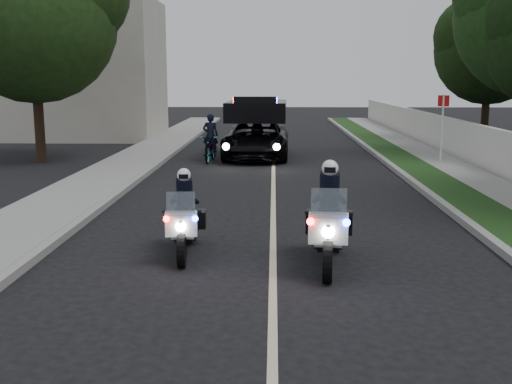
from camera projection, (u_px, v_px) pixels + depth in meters
ground at (272, 382)px, 6.35m from camera, size 120.00×120.00×0.00m
curb_right at (430, 195)px, 16.05m from camera, size 0.20×60.00×0.15m
grass_verge at (457, 195)px, 16.02m from camera, size 1.20×60.00×0.16m
sidewalk_right at (507, 195)px, 15.99m from camera, size 1.40×60.00×0.16m
curb_left at (119, 193)px, 16.28m from camera, size 0.20×60.00×0.15m
sidewalk_left at (78, 193)px, 16.31m from camera, size 2.00×60.00×0.16m
building_far at (80, 70)px, 31.53m from camera, size 8.00×6.00×7.00m
lane_marking at (273, 197)px, 16.17m from camera, size 0.12×50.00×0.01m
police_moto_left at (185, 254)px, 10.94m from camera, size 0.76×1.85×1.53m
police_moto_right at (328, 265)px, 10.31m from camera, size 0.93×2.14×1.77m
police_suv at (257, 158)px, 24.09m from camera, size 2.59×5.36×2.57m
bicycle at (211, 162)px, 22.92m from camera, size 0.77×1.92×0.99m
cyclist at (211, 162)px, 22.92m from camera, size 0.58×0.40×1.58m
sign_post at (440, 165)px, 22.08m from camera, size 0.53×0.53×2.56m
tree_right_e at (483, 143)px, 29.54m from camera, size 6.50×6.50×8.46m
tree_left_near at (42, 162)px, 22.81m from camera, size 7.46×7.46×10.02m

